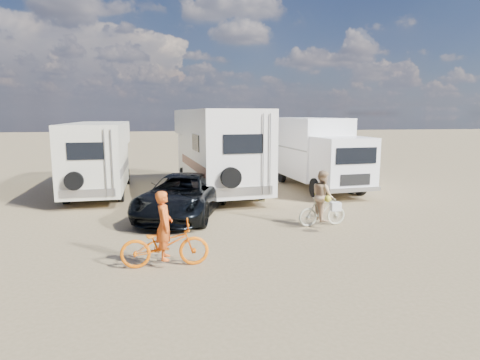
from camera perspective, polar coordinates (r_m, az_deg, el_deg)
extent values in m
plane|color=#917B56|center=(11.65, 2.04, -7.76)|extent=(140.00, 140.00, 0.00)
imported|color=black|center=(13.83, -8.04, -2.15)|extent=(3.71, 5.45, 1.39)
imported|color=#F16505|center=(9.41, -10.46, -8.82)|extent=(1.97, 0.71, 1.03)
imported|color=#BCBC9F|center=(12.75, 11.40, -4.31)|extent=(1.55, 0.55, 0.91)
imported|color=#CF5218|center=(9.33, -10.51, -7.29)|extent=(0.38, 0.57, 1.55)
imported|color=tan|center=(12.69, 11.45, -2.94)|extent=(0.64, 0.79, 1.54)
imported|color=black|center=(18.06, 13.35, -0.31)|extent=(1.95, 1.26, 0.97)
cube|color=#203F91|center=(15.37, -4.46, -2.82)|extent=(0.53, 0.41, 0.40)
cube|color=olive|center=(16.24, 2.78, -2.21)|extent=(0.57, 0.57, 0.36)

